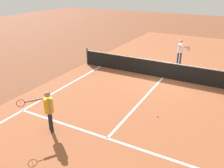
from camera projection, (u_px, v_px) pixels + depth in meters
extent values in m
plane|color=brown|center=(163.00, 78.00, 13.35)|extent=(60.00, 60.00, 0.00)
cube|color=#9E5433|center=(163.00, 78.00, 13.35)|extent=(10.62, 24.40, 0.00)
cube|color=white|center=(31.00, 106.00, 10.35)|extent=(0.10, 11.89, 0.01)
cube|color=white|center=(107.00, 138.00, 8.19)|extent=(8.22, 0.10, 0.01)
cube|color=white|center=(142.00, 101.00, 10.77)|extent=(0.10, 6.40, 0.01)
cylinder|color=#33383D|center=(87.00, 56.00, 15.36)|extent=(0.09, 0.09, 1.07)
cube|color=black|center=(163.00, 70.00, 13.17)|extent=(10.20, 0.02, 0.91)
cube|color=white|center=(164.00, 62.00, 12.98)|extent=(10.20, 0.03, 0.05)
cylinder|color=black|center=(51.00, 123.00, 8.39)|extent=(0.11, 0.11, 0.77)
cylinder|color=black|center=(50.00, 120.00, 8.57)|extent=(0.11, 0.11, 0.77)
cylinder|color=gold|center=(49.00, 105.00, 8.22)|extent=(0.32, 0.32, 0.54)
sphere|color=#A87A5B|center=(47.00, 95.00, 8.05)|extent=(0.21, 0.21, 0.21)
cylinder|color=#A87A5B|center=(50.00, 107.00, 8.08)|extent=(0.08, 0.08, 0.52)
cylinder|color=#A87A5B|center=(39.00, 99.00, 8.16)|extent=(0.36, 0.48, 0.08)
cylinder|color=black|center=(28.00, 102.00, 8.00)|extent=(0.14, 0.20, 0.03)
torus|color=red|center=(21.00, 103.00, 7.89)|extent=(0.17, 0.25, 0.28)
cylinder|color=silver|center=(21.00, 103.00, 7.89)|extent=(0.21, 0.14, 0.25)
cylinder|color=navy|center=(180.00, 58.00, 15.40)|extent=(0.11, 0.11, 0.80)
cylinder|color=navy|center=(178.00, 59.00, 15.32)|extent=(0.11, 0.11, 0.80)
cylinder|color=white|center=(180.00, 48.00, 15.08)|extent=(0.32, 0.32, 0.56)
sphere|color=tan|center=(181.00, 42.00, 14.91)|extent=(0.22, 0.22, 0.22)
cylinder|color=tan|center=(183.00, 48.00, 15.14)|extent=(0.08, 0.08, 0.55)
cylinder|color=tan|center=(181.00, 46.00, 14.70)|extent=(0.48, 0.40, 0.08)
cylinder|color=black|center=(185.00, 47.00, 14.38)|extent=(0.19, 0.16, 0.03)
torus|color=red|center=(188.00, 48.00, 14.17)|extent=(0.23, 0.19, 0.28)
cylinder|color=silver|center=(188.00, 48.00, 14.17)|extent=(0.16, 0.20, 0.25)
sphere|color=#CCE033|center=(157.00, 116.00, 9.50)|extent=(0.07, 0.07, 0.07)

